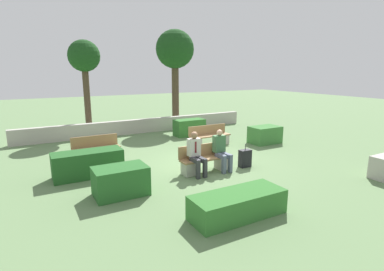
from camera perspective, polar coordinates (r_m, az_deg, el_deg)
name	(u,v)px	position (r m, az deg, el deg)	size (l,w,h in m)	color
ground_plane	(202,163)	(10.47, 1.83, -5.27)	(60.00, 60.00, 0.00)	#607F51
perimeter_wall	(142,126)	(15.66, -9.49, 1.82)	(11.97, 0.30, 0.70)	#ADA89E
bench_front	(205,162)	(9.56, 2.52, -4.98)	(1.70, 0.48, 0.85)	#937047
bench_left_side	(96,151)	(11.31, -17.74, -2.84)	(1.65, 0.49, 0.85)	#937047
bench_right_side	(210,138)	(12.84, 3.37, -0.44)	(1.85, 0.48, 0.85)	#937047
person_seated_man	(196,152)	(9.12, 0.74, -3.07)	(0.38, 0.63, 1.34)	#333338
person_seated_woman	(221,148)	(9.61, 5.60, -2.46)	(0.38, 0.63, 1.31)	#515B70
hedge_block_near_left	(189,127)	(14.77, -0.51, 1.55)	(1.49, 0.73, 0.80)	#33702D
hedge_block_near_right	(238,205)	(6.83, 8.70, -12.87)	(2.17, 0.83, 0.55)	#33702D
hedge_block_mid_left	(88,164)	(9.62, -19.17, -5.11)	(2.03, 0.77, 0.79)	#235623
hedge_block_mid_right	(265,135)	(13.60, 13.71, 0.14)	(1.33, 0.86, 0.75)	#3D7A38
hedge_block_far_left	(121,181)	(8.00, -13.43, -8.43)	(1.34, 0.84, 0.75)	#286028
suitcase	(245,158)	(10.14, 10.06, -4.30)	(0.40, 0.23, 0.79)	black
tree_leftmost	(84,60)	(15.85, -19.84, 13.44)	(1.53, 1.53, 4.61)	#473828
tree_center_left	(175,52)	(17.48, -3.28, 15.66)	(2.15, 2.15, 5.40)	#473828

